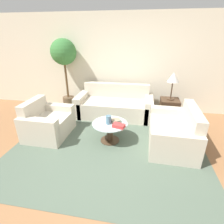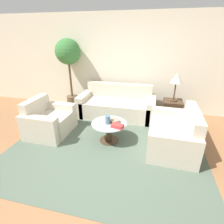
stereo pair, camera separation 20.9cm
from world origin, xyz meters
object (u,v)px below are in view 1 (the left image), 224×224
Objects in this scene: table_lamp at (173,78)px; vase at (109,120)px; armchair at (47,123)px; loveseat at (175,133)px; book_stack at (119,126)px; bowl at (116,121)px; sofa_main at (115,105)px; coffee_table at (110,129)px; potted_plant at (64,58)px.

vase is at bearing -135.53° from table_lamp.
armchair is 2.71m from loveseat.
table_lamp is at bearing 66.01° from book_stack.
book_stack is (-1.10, -0.22, 0.17)m from loveseat.
bowl is at bearing 33.16° from vase.
table_lamp reaches higher than bowl.
sofa_main is 2.92× the size of table_lamp.
sofa_main is 1.83m from armchair.
coffee_table is at bearing -150.40° from bowl.
armchair is at bearing -135.25° from sofa_main.
table_lamp is at bearing 44.41° from coffee_table.
armchair reaches higher than coffee_table.
loveseat is at bearing 25.56° from book_stack.
sofa_main is 7.82× the size of book_stack.
potted_plant is 2.48m from bowl.
table_lamp reaches higher than sofa_main.
armchair is at bearing -171.36° from book_stack.
sofa_main is at bearing 179.13° from table_lamp.
potted_plant reaches higher than loveseat.
sofa_main is 1.48× the size of loveseat.
loveseat is 1.45m from table_lamp.
book_stack is (-1.11, -1.42, -0.64)m from table_lamp.
vase is at bearing -90.64° from armchair.
book_stack is at bearing -66.67° from bowl.
table_lamp is 1.83m from bowl.
loveseat is at bearing -87.46° from armchair.
armchair reaches higher than bowl.
sofa_main is at bearing -10.67° from potted_plant.
book_stack is at bearing -94.38° from armchair.
sofa_main is 1.28m from bowl.
loveseat is 7.84× the size of vase.
coffee_table is at bearing 159.81° from book_stack.
table_lamp reaches higher than vase.
vase is (0.09, -1.33, 0.23)m from sofa_main.
sofa_main is 1.90m from potted_plant.
potted_plant is (-1.56, 1.58, 1.20)m from coffee_table.
table_lamp is at bearing 44.47° from vase.
loveseat is (1.41, -1.22, 0.00)m from sofa_main.
book_stack is (0.31, -1.44, 0.17)m from sofa_main.
sofa_main is at bearing -129.33° from loveseat.
sofa_main is at bearing 93.84° from vase.
coffee_table is (0.11, -1.31, -0.00)m from sofa_main.
sofa_main is 1.35m from vase.
sofa_main is at bearing -44.18° from armchair.
armchair is 1.63m from book_stack.
table_lamp is at bearing -179.09° from loveseat.
armchair reaches higher than vase.
book_stack is (0.22, -0.11, -0.05)m from vase.
loveseat is at bearing 3.86° from coffee_table.
loveseat reaches higher than coffee_table.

